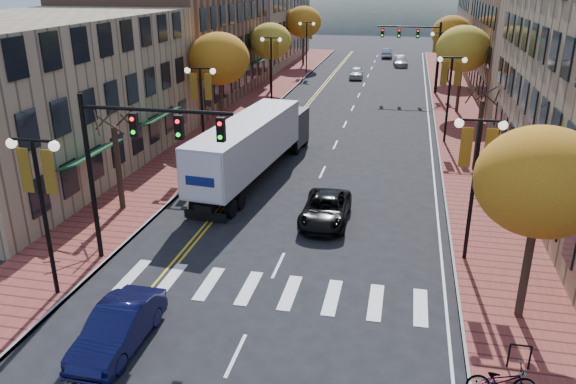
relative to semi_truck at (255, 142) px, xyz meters
The scene contains 32 objects.
ground 14.99m from the semi_truck, 75.39° to the right, with size 200.00×200.00×0.00m, color black.
sidewalk_left 19.00m from the semi_truck, 106.16° to the left, with size 4.00×85.00×0.15m, color brown.
sidewalk_right 22.27m from the semi_truck, 54.92° to the left, with size 4.00×85.00×0.15m, color brown.
building_left_near 13.53m from the semi_truck, behind, with size 12.00×22.00×9.00m, color #9E8966.
building_left_mid 25.60m from the semi_truck, 121.49° to the left, with size 12.00×24.00×11.00m, color brown.
building_left_far 48.56m from the semi_truck, 105.87° to the left, with size 12.00×26.00×9.50m, color #9E8966.
building_right_mid 35.60m from the semi_truck, 51.18° to the left, with size 15.00×24.00×10.00m, color brown.
building_right_far 54.50m from the semi_truck, 65.86° to the left, with size 15.00×20.00×11.00m, color #9E8966.
tree_left_a 8.25m from the semi_truck, 129.59° to the right, with size 0.28×0.28×4.20m.
tree_left_b 11.47m from the semi_truck, 118.60° to the left, with size 4.48×4.48×7.21m.
tree_left_c 26.34m from the semi_truck, 101.58° to the left, with size 4.16×4.16×6.69m.
tree_left_d 44.09m from the semi_truck, 96.87° to the left, with size 4.61×4.61×7.42m.
tree_right_a 17.99m from the semi_truck, 44.12° to the right, with size 4.16×4.16×6.69m.
tree_right_b 13.25m from the semi_truck, 15.95° to the left, with size 0.28×0.28×4.20m.
tree_right_c 23.65m from the semi_truck, 57.03° to the left, with size 4.48×4.48×7.21m.
tree_right_d 37.98m from the semi_truck, 70.33° to the left, with size 4.35×4.35×7.00m.
lamp_left_a 14.99m from the semi_truck, 104.66° to the right, with size 1.96×0.36×6.05m.
lamp_left_b 4.63m from the semi_truck, 156.38° to the left, with size 1.96×0.36×6.05m.
lamp_left_c 20.11m from the semi_truck, 100.83° to the left, with size 1.96×0.36×6.05m.
lamp_left_d 37.89m from the semi_truck, 95.70° to the left, with size 1.96×0.36×6.05m.
lamp_right_a 14.17m from the semi_truck, 36.62° to the right, with size 1.96×0.36×6.05m.
lamp_right_b 14.97m from the semi_truck, 40.62° to the left, with size 1.96×0.36×6.05m.
lamp_right_c 29.92m from the semi_truck, 67.87° to the left, with size 1.96×0.36×6.05m.
traffic_mast_near 11.82m from the semi_truck, 98.68° to the right, with size 6.10×0.35×7.00m.
traffic_mast_far 29.27m from the semi_truck, 71.55° to the left, with size 6.10×0.34×7.00m.
semi_truck is the anchor object (origin of this frame).
navy_sedan 16.74m from the semi_truck, 90.07° to the right, with size 1.49×4.27×1.41m, color #0E1039.
black_suv 7.65m from the semi_truck, 48.39° to the right, with size 2.17×4.71×1.31m, color black.
car_far_white 35.62m from the semi_truck, 85.94° to the left, with size 1.54×3.84×1.31m, color silver.
car_far_silver 46.72m from the semi_truck, 81.00° to the left, with size 1.73×4.25×1.23m, color #B0AFB8.
car_far_oncoming 54.54m from the semi_truck, 84.54° to the left, with size 1.41×4.03×1.33m, color #ADACB4.
bicycle 20.35m from the semi_truck, 55.34° to the right, with size 0.66×1.89×0.99m, color gray.
Camera 1 is at (4.63, -15.91, 11.12)m, focal length 35.00 mm.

